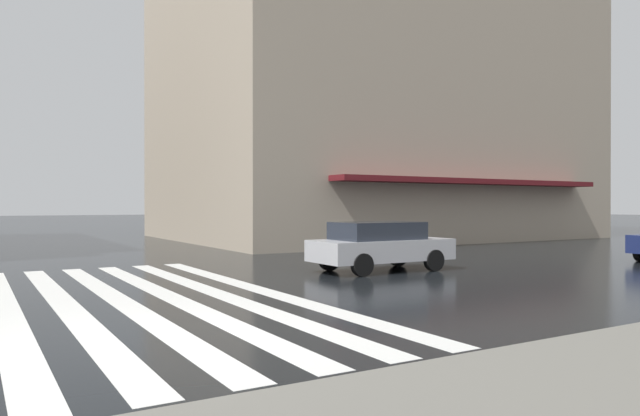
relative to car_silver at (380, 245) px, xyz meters
The scene contains 4 objects.
ground_plane 9.57m from the car_silver, 125.22° to the left, with size 220.00×220.00×0.00m, color black.
zebra_crossing 7.75m from the car_silver, 101.21° to the left, with size 13.00×6.50×0.01m.
haussmann_block_corner 21.11m from the car_silver, 34.83° to the right, with size 17.42×22.68×22.69m.
car_silver is the anchor object (origin of this frame).
Camera 1 is at (-8.03, 2.31, 1.89)m, focal length 32.91 mm.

